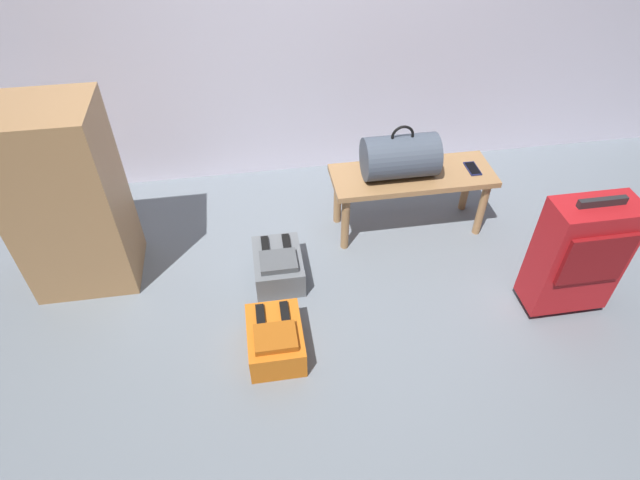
{
  "coord_description": "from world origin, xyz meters",
  "views": [
    {
      "loc": [
        -0.44,
        -1.74,
        2.27
      ],
      "look_at": [
        -0.09,
        0.45,
        0.25
      ],
      "focal_mm": 29.25,
      "sensor_mm": 36.0,
      "label": 1
    }
  ],
  "objects": [
    {
      "name": "ground_plane",
      "position": [
        0.0,
        0.0,
        0.0
      ],
      "size": [
        6.6,
        6.6,
        0.0
      ],
      "primitive_type": "plane",
      "color": "slate"
    },
    {
      "name": "bench",
      "position": [
        0.53,
        0.76,
        0.36
      ],
      "size": [
        1.0,
        0.36,
        0.43
      ],
      "color": "#A87A4C",
      "rests_on": "ground"
    },
    {
      "name": "duffel_bag_slate",
      "position": [
        0.44,
        0.76,
        0.56
      ],
      "size": [
        0.44,
        0.26,
        0.34
      ],
      "color": "#475160",
      "rests_on": "bench"
    },
    {
      "name": "cell_phone",
      "position": [
        0.91,
        0.75,
        0.43
      ],
      "size": [
        0.07,
        0.14,
        0.01
      ],
      "color": "#191E4C",
      "rests_on": "bench"
    },
    {
      "name": "suitcase_upright_red",
      "position": [
        1.19,
        -0.03,
        0.39
      ],
      "size": [
        0.44,
        0.24,
        0.75
      ],
      "color": "red",
      "rests_on": "ground"
    },
    {
      "name": "backpack_grey",
      "position": [
        -0.35,
        0.43,
        0.09
      ],
      "size": [
        0.28,
        0.38,
        0.21
      ],
      "color": "slate",
      "rests_on": "ground"
    },
    {
      "name": "backpack_orange",
      "position": [
        -0.41,
        -0.1,
        0.09
      ],
      "size": [
        0.28,
        0.38,
        0.21
      ],
      "color": "orange",
      "rests_on": "ground"
    },
    {
      "name": "side_cabinet",
      "position": [
        -1.44,
        0.64,
        0.55
      ],
      "size": [
        0.56,
        0.44,
        1.1
      ],
      "color": "#A87A4C",
      "rests_on": "ground"
    }
  ]
}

